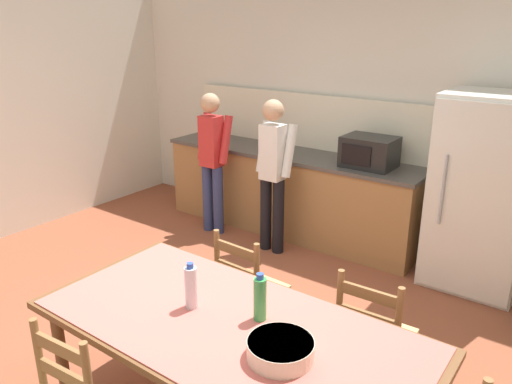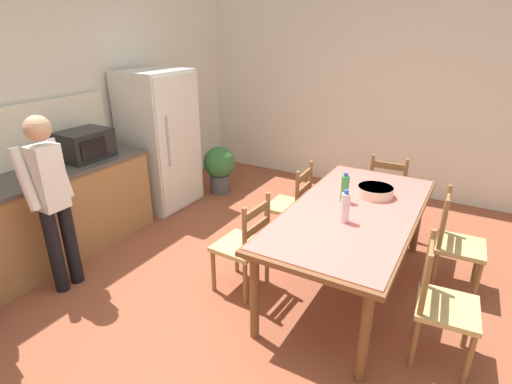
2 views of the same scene
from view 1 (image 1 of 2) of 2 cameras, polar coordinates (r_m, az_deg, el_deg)
name	(u,v)px [view 1 (image 1 of 2)]	position (r m, az deg, el deg)	size (l,w,h in m)	color
ground_plane	(209,351)	(3.84, -5.34, -17.67)	(8.32, 8.32, 0.00)	brown
wall_back	(374,106)	(5.42, 13.30, 9.58)	(6.52, 0.12, 2.90)	silver
kitchen_counter	(289,192)	(5.63, 3.75, 0.04)	(3.03, 0.66, 0.92)	#9E7042
counter_splashback	(305,121)	(5.69, 5.63, 8.11)	(2.99, 0.03, 0.60)	#EFE8CB
refrigerator	(483,194)	(4.76, 24.47, -0.18)	(0.80, 0.73, 1.73)	silver
microwave	(369,152)	(5.02, 12.82, 4.50)	(0.50, 0.39, 0.30)	black
dining_table	(229,335)	(2.75, -3.05, -15.99)	(2.14, 1.03, 0.79)	brown
bottle_near_centre	(191,287)	(2.80, -7.43, -10.70)	(0.07, 0.07, 0.27)	silver
bottle_off_centre	(260,298)	(2.67, 0.46, -12.05)	(0.07, 0.07, 0.27)	green
serving_bowl	(280,348)	(2.45, 2.82, -17.42)	(0.32, 0.32, 0.09)	beige
chair_side_far_left	(249,290)	(3.68, -0.85, -11.14)	(0.44, 0.42, 0.91)	olive
chair_side_far_right	(373,337)	(3.28, 13.25, -15.88)	(0.43, 0.41, 0.91)	olive
person_at_sink	(212,156)	(5.49, -5.03, 4.09)	(0.39, 0.27, 1.57)	navy
person_at_counter	(273,169)	(4.99, 1.96, 2.67)	(0.40, 0.27, 1.58)	black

